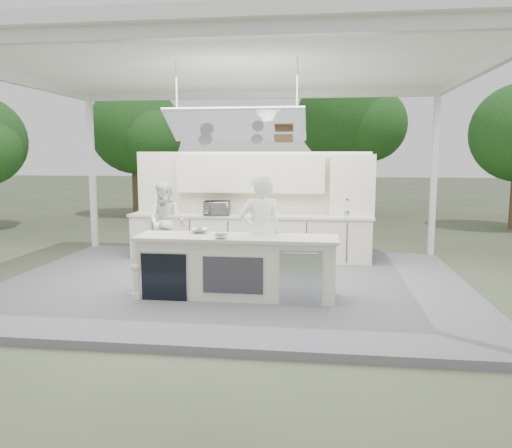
# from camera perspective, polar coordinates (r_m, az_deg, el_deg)

# --- Properties ---
(ground) EXTENTS (90.00, 90.00, 0.00)m
(ground) POSITION_cam_1_polar(r_m,az_deg,el_deg) (8.77, -2.50, -7.33)
(ground) COLOR #4F593D
(ground) RESTS_ON ground
(stage_deck) EXTENTS (8.00, 6.00, 0.12)m
(stage_deck) POSITION_cam_1_polar(r_m,az_deg,el_deg) (8.76, -2.50, -6.95)
(stage_deck) COLOR #56565B
(stage_deck) RESTS_ON ground
(tent) EXTENTS (8.20, 6.20, 3.86)m
(tent) POSITION_cam_1_polar(r_m,az_deg,el_deg) (8.57, -2.65, 17.35)
(tent) COLOR white
(tent) RESTS_ON ground
(demo_island) EXTENTS (3.10, 0.79, 0.95)m
(demo_island) POSITION_cam_1_polar(r_m,az_deg,el_deg) (7.73, -2.38, -4.87)
(demo_island) COLOR beige
(demo_island) RESTS_ON stage_deck
(back_counter) EXTENTS (5.08, 0.72, 0.95)m
(back_counter) POSITION_cam_1_polar(r_m,az_deg,el_deg) (10.48, -0.75, -1.46)
(back_counter) COLOR beige
(back_counter) RESTS_ON stage_deck
(back_wall_unit) EXTENTS (5.05, 0.48, 2.25)m
(back_wall_unit) POSITION_cam_1_polar(r_m,az_deg,el_deg) (10.53, 1.81, 3.93)
(back_wall_unit) COLOR beige
(back_wall_unit) RESTS_ON stage_deck
(tree_cluster) EXTENTS (19.55, 9.40, 5.85)m
(tree_cluster) POSITION_cam_1_polar(r_m,az_deg,el_deg) (18.21, 2.28, 10.99)
(tree_cluster) COLOR brown
(tree_cluster) RESTS_ON ground
(head_chef) EXTENTS (0.81, 0.67, 1.89)m
(head_chef) POSITION_cam_1_polar(r_m,az_deg,el_deg) (7.79, 0.52, -1.24)
(head_chef) COLOR white
(head_chef) RESTS_ON stage_deck
(sous_chef) EXTENTS (0.84, 0.68, 1.63)m
(sous_chef) POSITION_cam_1_polar(r_m,az_deg,el_deg) (10.47, -10.23, 0.26)
(sous_chef) COLOR silver
(sous_chef) RESTS_ON stage_deck
(toaster_oven) EXTENTS (0.55, 0.39, 0.29)m
(toaster_oven) POSITION_cam_1_polar(r_m,az_deg,el_deg) (10.31, -4.48, 1.82)
(toaster_oven) COLOR #B1B2B8
(toaster_oven) RESTS_ON back_counter
(bowl_large) EXTENTS (0.34, 0.34, 0.07)m
(bowl_large) POSITION_cam_1_polar(r_m,az_deg,el_deg) (8.01, -6.48, -0.74)
(bowl_large) COLOR silver
(bowl_large) RESTS_ON demo_island
(bowl_small) EXTENTS (0.25, 0.25, 0.07)m
(bowl_small) POSITION_cam_1_polar(r_m,az_deg,el_deg) (7.43, -4.01, -1.41)
(bowl_small) COLOR silver
(bowl_small) RESTS_ON demo_island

